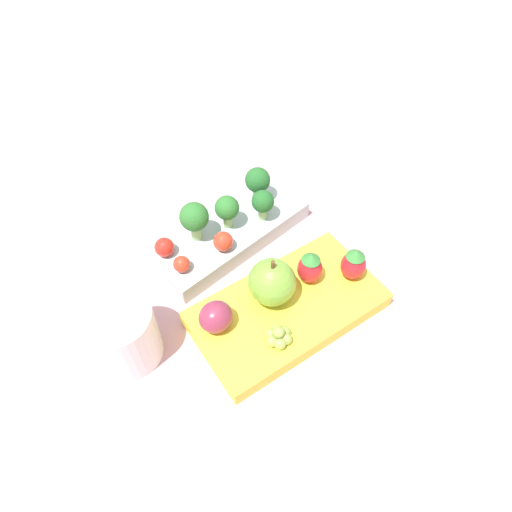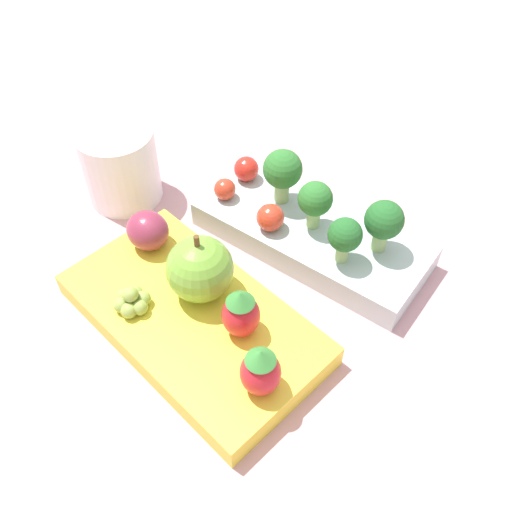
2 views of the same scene
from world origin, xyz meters
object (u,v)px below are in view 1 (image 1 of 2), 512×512
bento_box_fruit (287,309)px  cherry_tomato_2 (182,264)px  broccoli_floret_1 (227,209)px  broccoli_floret_2 (263,202)px  strawberry_0 (353,264)px  broccoli_floret_0 (194,218)px  bento_box_savoury (228,232)px  cherry_tomato_0 (223,241)px  grape_cluster (278,336)px  plum (216,317)px  broccoli_floret_3 (258,181)px  apple (272,282)px  drinking_cup (123,335)px  cherry_tomato_1 (164,247)px  strawberry_1 (310,267)px

bento_box_fruit → cherry_tomato_2: cherry_tomato_2 is taller
bento_box_fruit → broccoli_floret_1: 0.15m
broccoli_floret_2 → strawberry_0: broccoli_floret_2 is taller
bento_box_fruit → broccoli_floret_0: bearing=98.7°
bento_box_savoury → broccoli_floret_2: size_ratio=4.93×
cherry_tomato_2 → bento_box_fruit: bearing=-60.4°
cherry_tomato_0 → grape_cluster: (-0.03, -0.14, -0.01)m
broccoli_floret_0 → cherry_tomato_0: 0.05m
bento_box_savoury → plum: 0.16m
broccoli_floret_3 → grape_cluster: size_ratio=1.67×
strawberry_0 → plum: size_ratio=1.19×
apple → cherry_tomato_2: bearing=121.4°
apple → broccoli_floret_2: bearing=54.3°
bento_box_savoury → broccoli_floret_1: size_ratio=4.62×
drinking_cup → cherry_tomato_2: bearing=22.0°
broccoli_floret_1 → strawberry_0: broccoli_floret_1 is taller
cherry_tomato_2 → strawberry_0: bearing=-41.6°
cherry_tomato_0 → drinking_cup: size_ratio=0.33×
strawberry_0 → grape_cluster: bearing=-175.9°
apple → cherry_tomato_0: bearing=90.0°
bento_box_fruit → drinking_cup: 0.19m
bento_box_fruit → grape_cluster: (-0.04, -0.03, 0.02)m
cherry_tomato_2 → strawberry_0: strawberry_0 is taller
broccoli_floret_3 → apple: (-0.09, -0.14, -0.01)m
broccoli_floret_1 → apple: bearing=-103.4°
cherry_tomato_2 → grape_cluster: 0.15m
broccoli_floret_1 → grape_cluster: (-0.06, -0.17, -0.03)m
bento_box_fruit → strawberry_0: (0.09, -0.02, 0.03)m
broccoli_floret_3 → bento_box_savoury: bearing=-168.6°
plum → grape_cluster: (0.04, -0.06, -0.01)m
cherry_tomato_1 → apple: 0.15m
broccoli_floret_0 → strawberry_0: (0.11, -0.17, -0.02)m
broccoli_floret_2 → cherry_tomato_0: 0.08m
broccoli_floret_1 → cherry_tomato_2: size_ratio=2.31×
bento_box_savoury → strawberry_0: (0.07, -0.16, 0.03)m
broccoli_floret_3 → cherry_tomato_1: broccoli_floret_3 is taller
bento_box_fruit → broccoli_floret_2: bearing=62.0°
broccoli_floret_1 → strawberry_0: (0.07, -0.16, -0.01)m
plum → cherry_tomato_1: bearing=84.5°
cherry_tomato_0 → grape_cluster: 0.15m
bento_box_savoury → broccoli_floret_3: broccoli_floret_3 is taller
broccoli_floret_3 → cherry_tomato_0: 0.10m
cherry_tomato_1 → grape_cluster: cherry_tomato_1 is taller
broccoli_floret_3 → plum: bearing=-143.1°
broccoli_floret_3 → cherry_tomato_2: 0.16m
plum → strawberry_1: bearing=-8.9°
grape_cluster → cherry_tomato_0: bearing=77.1°
broccoli_floret_1 → cherry_tomato_1: bearing=172.3°
broccoli_floret_2 → cherry_tomato_0: bearing=-173.2°
strawberry_0 → broccoli_floret_1: bearing=112.6°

